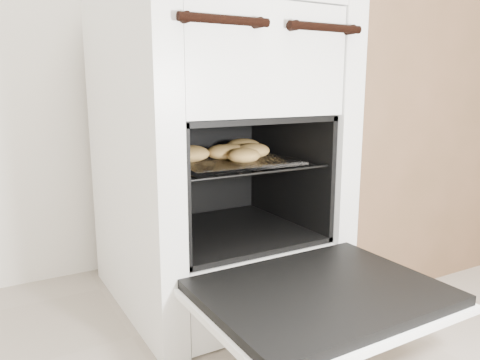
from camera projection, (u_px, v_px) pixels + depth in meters
name	position (u px, v px, depth m)	size (l,w,h in m)	color
stove	(216.00, 156.00, 1.43)	(0.60, 0.67, 0.92)	white
oven_door	(321.00, 296.00, 1.05)	(0.54, 0.42, 0.04)	black
oven_rack	(226.00, 162.00, 1.37)	(0.44, 0.42, 0.01)	black
foil_sheet	(230.00, 161.00, 1.35)	(0.34, 0.30, 0.01)	white
baked_rolls	(230.00, 151.00, 1.37)	(0.34, 0.27, 0.05)	tan
counter	(394.00, 128.00, 1.86)	(0.98, 0.66, 0.98)	brown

